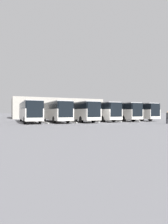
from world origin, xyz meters
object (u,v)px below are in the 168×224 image
object	(u,v)px
bus_0	(133,111)
bus_5	(29,111)
bus_1	(116,111)
bus_2	(98,111)
bus_4	(55,111)
pedestrian	(168,117)
bus_3	(78,111)

from	to	relation	value
bus_0	bus_5	bearing A→B (deg)	-1.65
bus_1	bus_5	bearing A→B (deg)	-2.58
bus_0	bus_2	bearing A→B (deg)	0.12
bus_4	pedestrian	distance (m)	17.87
bus_0	bus_3	size ratio (longest dim) A/B	1.00
bus_2	pedestrian	distance (m)	12.43
bus_1	pedestrian	size ratio (longest dim) A/B	6.84
bus_0	bus_3	xyz separation A→B (m)	(12.45, 0.43, 0.00)
bus_0	bus_1	world-z (taller)	same
bus_1	bus_2	xyz separation A→B (m)	(4.15, -0.15, 0.00)
bus_1	bus_4	xyz separation A→B (m)	(12.45, -0.29, 0.00)
bus_1	bus_3	bearing A→B (deg)	2.22
bus_4	pedestrian	world-z (taller)	bus_4
bus_1	bus_2	size ratio (longest dim) A/B	1.00
bus_0	bus_5	world-z (taller)	same
bus_2	bus_4	size ratio (longest dim) A/B	1.00
bus_2	bus_3	size ratio (longest dim) A/B	1.00
bus_5	pedestrian	xyz separation A→B (m)	(-18.04, 11.73, -0.89)
bus_0	bus_4	xyz separation A→B (m)	(16.61, -0.15, 0.00)
bus_0	bus_5	xyz separation A→B (m)	(20.76, -0.68, 0.00)
bus_0	bus_4	size ratio (longest dim) A/B	1.00
bus_1	bus_5	size ratio (longest dim) A/B	1.00
bus_2	bus_5	distance (m)	12.47
bus_5	bus_4	bearing A→B (deg)	173.04
bus_1	bus_4	size ratio (longest dim) A/B	1.00
bus_2	pedestrian	world-z (taller)	bus_2
bus_0	pedestrian	bearing A→B (deg)	76.42
bus_0	bus_2	distance (m)	8.30
bus_3	pedestrian	bearing A→B (deg)	132.72
bus_3	bus_4	xyz separation A→B (m)	(4.15, -0.58, 0.00)
bus_3	bus_4	bearing A→B (deg)	-7.74
bus_2	bus_0	bearing A→B (deg)	-179.88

